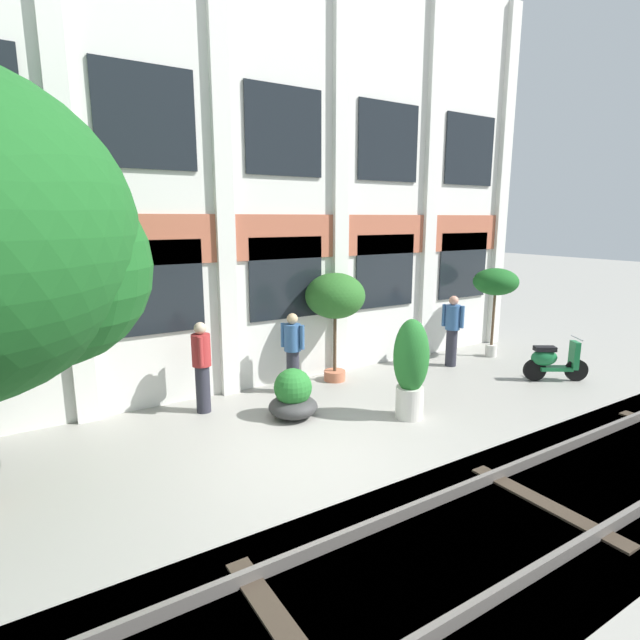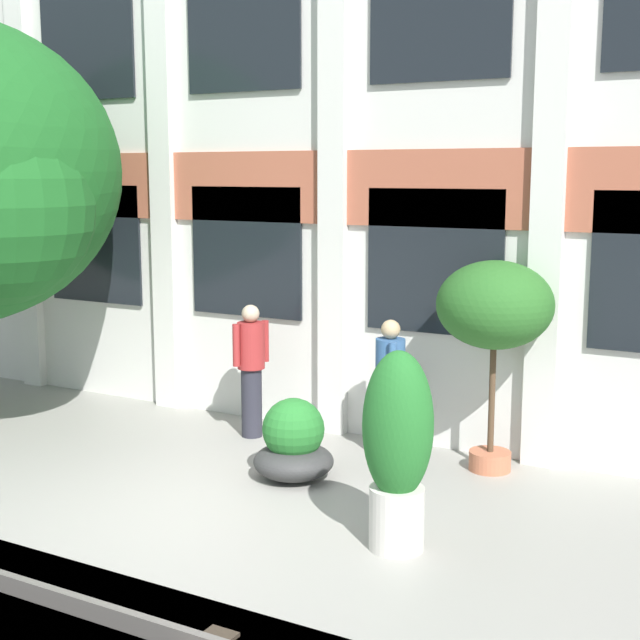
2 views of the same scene
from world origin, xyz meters
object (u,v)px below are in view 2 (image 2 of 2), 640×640
potted_plant_ribbed_drum (398,445)px  resident_near_plants (251,366)px  resident_by_doorway (390,385)px  potted_plant_tall_urn (495,310)px  potted_plant_wide_bowl (293,445)px

potted_plant_ribbed_drum → resident_near_plants: potted_plant_ribbed_drum is taller
resident_by_doorway → resident_near_plants: bearing=-30.1°
potted_plant_tall_urn → resident_by_doorway: 1.49m
potted_plant_tall_urn → resident_near_plants: size_ratio=1.40×
potted_plant_tall_urn → resident_near_plants: 3.18m
potted_plant_ribbed_drum → resident_near_plants: size_ratio=1.07×
potted_plant_ribbed_drum → resident_near_plants: bearing=143.6°
resident_near_plants → potted_plant_wide_bowl: bearing=-19.7°
potted_plant_wide_bowl → resident_near_plants: 1.75m
potted_plant_ribbed_drum → resident_by_doorway: bearing=116.3°
potted_plant_tall_urn → resident_by_doorway: (-1.15, -0.19, -0.93)m
potted_plant_tall_urn → resident_near_plants: potted_plant_tall_urn is taller
potted_plant_wide_bowl → resident_by_doorway: size_ratio=0.54×
potted_plant_ribbed_drum → potted_plant_tall_urn: bearing=89.1°
resident_by_doorway → resident_near_plants: size_ratio=0.98×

